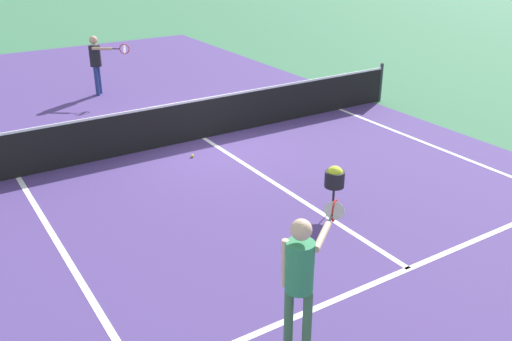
{
  "coord_description": "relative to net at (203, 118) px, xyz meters",
  "views": [
    {
      "loc": [
        -5.57,
        -11.03,
        4.61
      ],
      "look_at": [
        -1.19,
        -4.14,
        1.0
      ],
      "focal_mm": 39.56,
      "sensor_mm": 36.0,
      "label": 1
    }
  ],
  "objects": [
    {
      "name": "tennis_ball_near_net",
      "position": [
        -0.74,
        -0.91,
        -0.46
      ],
      "size": [
        0.07,
        0.07,
        0.07
      ],
      "primitive_type": "sphere",
      "color": "#CCE033",
      "rests_on": "ground_plane"
    },
    {
      "name": "player_near",
      "position": [
        -2.35,
        -6.88,
        0.6
      ],
      "size": [
        1.12,
        0.71,
        1.74
      ],
      "color": "#3F7247",
      "rests_on": "ground_plane"
    },
    {
      "name": "line_center_service",
      "position": [
        0.0,
        -3.2,
        -0.49
      ],
      "size": [
        0.1,
        6.4,
        0.01
      ],
      "primitive_type": "cube",
      "color": "white",
      "rests_on": "ground_plane"
    },
    {
      "name": "line_service_near",
      "position": [
        0.0,
        -6.4,
        -0.49
      ],
      "size": [
        8.22,
        0.1,
        0.01
      ],
      "primitive_type": "cube",
      "color": "white",
      "rests_on": "ground_plane"
    },
    {
      "name": "ball_hopper",
      "position": [
        0.18,
        -4.46,
        0.18
      ],
      "size": [
        0.34,
        0.34,
        0.87
      ],
      "color": "black",
      "rests_on": "ground_plane"
    },
    {
      "name": "ground_plane",
      "position": [
        0.0,
        0.0,
        -0.49
      ],
      "size": [
        60.0,
        60.0,
        0.0
      ],
      "primitive_type": "plane",
      "color": "#38724C"
    },
    {
      "name": "court_surface_inbounds",
      "position": [
        0.0,
        0.0,
        -0.49
      ],
      "size": [
        10.62,
        24.4,
        0.0
      ],
      "primitive_type": "cube",
      "color": "#4C387A",
      "rests_on": "ground_plane"
    },
    {
      "name": "player_far",
      "position": [
        -0.85,
        4.85,
        0.56
      ],
      "size": [
        0.92,
        0.96,
        1.69
      ],
      "color": "navy",
      "rests_on": "ground_plane"
    },
    {
      "name": "net",
      "position": [
        0.0,
        0.0,
        0.0
      ],
      "size": [
        11.18,
        0.09,
        1.07
      ],
      "color": "#33383D",
      "rests_on": "ground_plane"
    }
  ]
}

